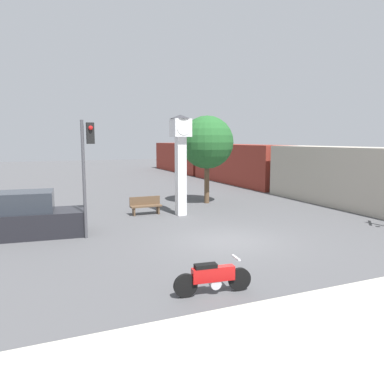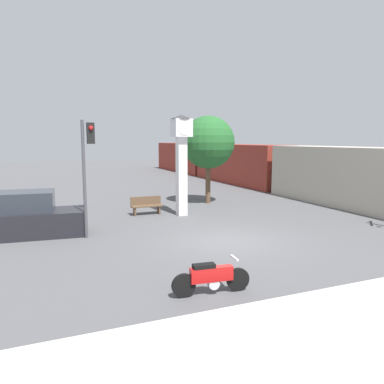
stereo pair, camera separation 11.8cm
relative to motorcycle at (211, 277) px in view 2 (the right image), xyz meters
The scene contains 8 objects.
ground_plane 5.01m from the motorcycle, 57.36° to the left, with size 120.00×120.00×0.00m, color #4C4C4F.
motorcycle is the anchor object (origin of this frame).
clock_tower 10.34m from the motorcycle, 73.35° to the left, with size 1.06×1.06×5.04m.
freight_train 24.68m from the motorcycle, 58.69° to the left, with size 2.80×39.30×3.40m.
traffic_light 7.55m from the motorcycle, 107.01° to the left, with size 0.50×0.35×4.56m.
street_tree 13.92m from the motorcycle, 65.48° to the left, with size 3.14×3.14×5.23m.
bench 10.41m from the motorcycle, 83.25° to the left, with size 1.60×0.44×0.92m.
parked_car 8.98m from the motorcycle, 118.29° to the left, with size 4.35×2.18×1.80m.
Camera 2 is at (-6.52, -12.22, 3.81)m, focal length 35.00 mm.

